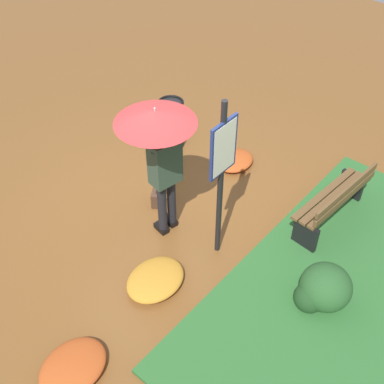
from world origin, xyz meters
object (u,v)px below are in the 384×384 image
(park_bench, at_px, (334,202))
(trash_bin, at_px, (171,124))
(person_with_umbrella, at_px, (160,141))
(handbag, at_px, (157,196))
(info_sign_post, at_px, (222,165))

(park_bench, height_order, trash_bin, trash_bin)
(person_with_umbrella, xyz_separation_m, park_bench, (-1.62, 1.64, -1.15))
(handbag, distance_m, park_bench, 2.47)
(trash_bin, bearing_deg, info_sign_post, 56.78)
(person_with_umbrella, distance_m, park_bench, 2.58)
(park_bench, relative_size, trash_bin, 1.68)
(handbag, xyz_separation_m, park_bench, (-1.26, 2.11, 0.28))
(info_sign_post, bearing_deg, park_bench, 147.78)
(park_bench, distance_m, trash_bin, 2.89)
(info_sign_post, height_order, trash_bin, info_sign_post)
(handbag, height_order, park_bench, park_bench)
(handbag, xyz_separation_m, trash_bin, (-1.17, -0.77, 0.29))
(info_sign_post, distance_m, handbag, 1.81)
(park_bench, bearing_deg, handbag, -59.20)
(person_with_umbrella, bearing_deg, info_sign_post, 106.01)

